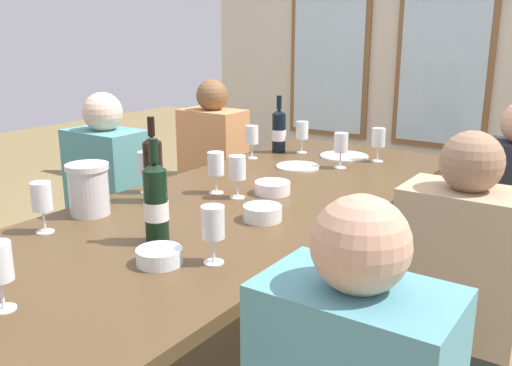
{
  "coord_description": "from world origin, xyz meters",
  "views": [
    {
      "loc": [
        1.25,
        -1.75,
        1.4
      ],
      "look_at": [
        0.0,
        0.09,
        0.79
      ],
      "focal_mm": 39.41,
      "sensor_mm": 36.0,
      "label": 1
    }
  ],
  "objects_px": {
    "wine_glass_5": "(252,137)",
    "wine_glass_9": "(302,132)",
    "wine_glass_3": "(378,139)",
    "seated_person_2": "(110,210)",
    "wine_glass_4": "(213,225)",
    "seated_person_1": "(511,232)",
    "tasting_bowl_0": "(262,213)",
    "seated_person_3": "(456,310)",
    "wine_glass_2": "(216,165)",
    "seated_person_0": "(214,175)",
    "white_plate_0": "(298,166)",
    "tasting_bowl_1": "(159,256)",
    "dining_table": "(244,215)",
    "wine_glass_8": "(341,144)",
    "white_plate_1": "(344,156)",
    "wine_bottle_1": "(153,169)",
    "wine_bottle_0": "(156,203)",
    "wine_bottle_2": "(279,131)",
    "wine_glass_6": "(237,169)",
    "wine_glass_0": "(42,199)",
    "wine_glass_1": "(146,164)",
    "metal_pitcher": "(89,189)"
  },
  "relations": [
    {
      "from": "wine_glass_1",
      "to": "seated_person_2",
      "type": "height_order",
      "value": "seated_person_2"
    },
    {
      "from": "wine_bottle_0",
      "to": "seated_person_1",
      "type": "bearing_deg",
      "value": 59.2
    },
    {
      "from": "wine_glass_4",
      "to": "wine_glass_9",
      "type": "relative_size",
      "value": 1.0
    },
    {
      "from": "wine_glass_2",
      "to": "wine_glass_4",
      "type": "height_order",
      "value": "same"
    },
    {
      "from": "wine_glass_6",
      "to": "wine_glass_0",
      "type": "bearing_deg",
      "value": -113.67
    },
    {
      "from": "wine_glass_5",
      "to": "wine_glass_9",
      "type": "relative_size",
      "value": 1.0
    },
    {
      "from": "wine_bottle_1",
      "to": "seated_person_2",
      "type": "xyz_separation_m",
      "value": [
        -0.58,
        0.27,
        -0.35
      ]
    },
    {
      "from": "wine_bottle_2",
      "to": "seated_person_3",
      "type": "relative_size",
      "value": 0.28
    },
    {
      "from": "white_plate_1",
      "to": "wine_bottle_2",
      "type": "distance_m",
      "value": 0.38
    },
    {
      "from": "wine_bottle_0",
      "to": "wine_glass_8",
      "type": "height_order",
      "value": "wine_bottle_0"
    },
    {
      "from": "wine_glass_5",
      "to": "seated_person_0",
      "type": "xyz_separation_m",
      "value": [
        -0.47,
        0.26,
        -0.33
      ]
    },
    {
      "from": "wine_glass_3",
      "to": "dining_table",
      "type": "bearing_deg",
      "value": -100.96
    },
    {
      "from": "wine_glass_0",
      "to": "wine_glass_2",
      "type": "distance_m",
      "value": 0.72
    },
    {
      "from": "wine_glass_4",
      "to": "seated_person_1",
      "type": "relative_size",
      "value": 0.16
    },
    {
      "from": "seated_person_1",
      "to": "wine_glass_3",
      "type": "bearing_deg",
      "value": 172.59
    },
    {
      "from": "tasting_bowl_0",
      "to": "seated_person_2",
      "type": "bearing_deg",
      "value": 168.6
    },
    {
      "from": "wine_bottle_2",
      "to": "wine_glass_6",
      "type": "relative_size",
      "value": 1.8
    },
    {
      "from": "wine_glass_4",
      "to": "seated_person_3",
      "type": "height_order",
      "value": "seated_person_3"
    },
    {
      "from": "white_plate_0",
      "to": "wine_bottle_1",
      "type": "relative_size",
      "value": 0.63
    },
    {
      "from": "wine_glass_4",
      "to": "seated_person_3",
      "type": "relative_size",
      "value": 0.16
    },
    {
      "from": "wine_glass_2",
      "to": "seated_person_1",
      "type": "height_order",
      "value": "seated_person_1"
    },
    {
      "from": "dining_table",
      "to": "seated_person_0",
      "type": "height_order",
      "value": "seated_person_0"
    },
    {
      "from": "dining_table",
      "to": "wine_glass_3",
      "type": "relative_size",
      "value": 14.53
    },
    {
      "from": "wine_glass_5",
      "to": "seated_person_2",
      "type": "distance_m",
      "value": 0.81
    },
    {
      "from": "tasting_bowl_0",
      "to": "seated_person_3",
      "type": "xyz_separation_m",
      "value": [
        0.66,
        0.13,
        -0.24
      ]
    },
    {
      "from": "wine_glass_4",
      "to": "wine_glass_9",
      "type": "distance_m",
      "value": 1.55
    },
    {
      "from": "wine_bottle_0",
      "to": "wine_glass_2",
      "type": "height_order",
      "value": "wine_bottle_0"
    },
    {
      "from": "wine_glass_5",
      "to": "wine_glass_8",
      "type": "xyz_separation_m",
      "value": [
        0.48,
        0.07,
        0.0
      ]
    },
    {
      "from": "wine_glass_2",
      "to": "seated_person_3",
      "type": "xyz_separation_m",
      "value": [
        1.01,
        -0.04,
        -0.34
      ]
    },
    {
      "from": "dining_table",
      "to": "white_plate_1",
      "type": "distance_m",
      "value": 0.93
    },
    {
      "from": "wine_bottle_0",
      "to": "wine_glass_9",
      "type": "height_order",
      "value": "wine_bottle_0"
    },
    {
      "from": "dining_table",
      "to": "wine_glass_5",
      "type": "relative_size",
      "value": 14.53
    },
    {
      "from": "wine_bottle_1",
      "to": "seated_person_2",
      "type": "bearing_deg",
      "value": 155.39
    },
    {
      "from": "wine_glass_2",
      "to": "wine_glass_9",
      "type": "distance_m",
      "value": 0.89
    },
    {
      "from": "wine_glass_4",
      "to": "seated_person_0",
      "type": "distance_m",
      "value": 1.88
    },
    {
      "from": "metal_pitcher",
      "to": "tasting_bowl_0",
      "type": "height_order",
      "value": "metal_pitcher"
    },
    {
      "from": "wine_glass_3",
      "to": "seated_person_2",
      "type": "bearing_deg",
      "value": -139.78
    },
    {
      "from": "wine_glass_6",
      "to": "wine_glass_2",
      "type": "bearing_deg",
      "value": 177.08
    },
    {
      "from": "wine_glass_2",
      "to": "wine_glass_8",
      "type": "distance_m",
      "value": 0.72
    },
    {
      "from": "dining_table",
      "to": "wine_bottle_0",
      "type": "bearing_deg",
      "value": -85.56
    },
    {
      "from": "wine_bottle_2",
      "to": "metal_pitcher",
      "type": "bearing_deg",
      "value": -90.18
    },
    {
      "from": "wine_glass_5",
      "to": "wine_bottle_1",
      "type": "bearing_deg",
      "value": -82.22
    },
    {
      "from": "tasting_bowl_1",
      "to": "seated_person_3",
      "type": "distance_m",
      "value": 0.96
    },
    {
      "from": "tasting_bowl_0",
      "to": "wine_glass_2",
      "type": "relative_size",
      "value": 0.8
    },
    {
      "from": "dining_table",
      "to": "wine_glass_1",
      "type": "bearing_deg",
      "value": -160.16
    },
    {
      "from": "wine_glass_9",
      "to": "wine_glass_8",
      "type": "bearing_deg",
      "value": -30.86
    },
    {
      "from": "white_plate_0",
      "to": "wine_bottle_0",
      "type": "relative_size",
      "value": 0.63
    },
    {
      "from": "wine_bottle_2",
      "to": "seated_person_2",
      "type": "relative_size",
      "value": 0.28
    },
    {
      "from": "white_plate_0",
      "to": "tasting_bowl_1",
      "type": "distance_m",
      "value": 1.27
    },
    {
      "from": "wine_bottle_0",
      "to": "tasting_bowl_1",
      "type": "height_order",
      "value": "wine_bottle_0"
    }
  ]
}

